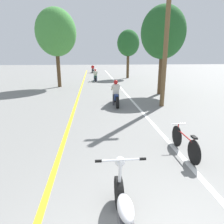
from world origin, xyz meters
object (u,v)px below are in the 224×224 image
motorcycle_foreground (125,216)px  motorcycle_rider_far (93,70)px  motorcycle_rider_lead (116,96)px  bicycle_parked (185,143)px  utility_pole (166,41)px  motorcycle_rider_mid (95,77)px  roadside_tree_right_far (128,43)px  roadside_tree_left (56,33)px  roadside_tree_right_near (163,33)px

motorcycle_foreground → motorcycle_rider_far: size_ratio=1.02×
motorcycle_rider_lead → bicycle_parked: bearing=-78.1°
utility_pole → motorcycle_rider_far: (-3.70, 22.50, -2.92)m
motorcycle_foreground → bicycle_parked: (2.12, 2.52, -0.05)m
motorcycle_foreground → motorcycle_rider_mid: 19.59m
roadside_tree_right_far → bicycle_parked: bearing=-95.2°
roadside_tree_right_far → roadside_tree_left: size_ratio=0.86×
motorcycle_foreground → roadside_tree_right_near: bearing=69.1°
roadside_tree_right_far → motorcycle_rider_far: 9.97m
motorcycle_foreground → motorcycle_rider_lead: bearing=84.3°
motorcycle_rider_mid → motorcycle_rider_far: 10.99m
roadside_tree_right_far → bicycle_parked: (-1.81, -19.78, -3.73)m
utility_pole → motorcycle_foreground: bearing=-112.8°
roadside_tree_right_far → motorcycle_rider_far: size_ratio=2.86×
roadside_tree_right_far → roadside_tree_left: bearing=-138.3°
utility_pole → motorcycle_rider_far: 22.99m
roadside_tree_right_far → motorcycle_rider_mid: bearing=-146.0°
motorcycle_rider_mid → motorcycle_rider_far: size_ratio=1.06×
roadside_tree_right_near → roadside_tree_right_far: (-0.50, 10.69, -0.11)m
roadside_tree_right_near → utility_pole: bearing=-106.5°
roadside_tree_right_near → bicycle_parked: (-2.31, -9.09, -3.84)m
motorcycle_rider_lead → bicycle_parked: motorcycle_rider_lead is taller
roadside_tree_right_near → bicycle_parked: size_ratio=3.44×
motorcycle_rider_mid → bicycle_parked: bearing=-82.6°
roadside_tree_right_near → motorcycle_rider_mid: size_ratio=2.87×
roadside_tree_right_near → roadside_tree_left: (-7.80, 4.19, 0.36)m
roadside_tree_left → motorcycle_rider_far: 15.61m
motorcycle_rider_mid → bicycle_parked: size_ratio=1.20×
roadside_tree_right_far → motorcycle_foreground: 22.95m
roadside_tree_right_near → motorcycle_rider_lead: (-3.58, -3.07, -3.65)m
roadside_tree_right_near → motorcycle_foreground: size_ratio=2.96×
motorcycle_foreground → utility_pole: bearing=67.2°
roadside_tree_right_far → motorcycle_foreground: size_ratio=2.80×
roadside_tree_right_far → motorcycle_rider_lead: roadside_tree_right_far is taller
motorcycle_foreground → bicycle_parked: 3.30m
roadside_tree_right_far → roadside_tree_left: roadside_tree_left is taller
utility_pole → roadside_tree_right_near: bearing=73.5°
motorcycle_rider_far → motorcycle_foreground: bearing=-89.4°
roadside_tree_right_far → motorcycle_rider_mid: roadside_tree_right_far is taller
roadside_tree_right_near → roadside_tree_left: bearing=151.7°
utility_pole → bicycle_parked: size_ratio=3.84×
motorcycle_rider_mid → motorcycle_rider_lead: bearing=-85.1°
utility_pole → motorcycle_rider_far: utility_pole is taller
utility_pole → roadside_tree_left: 10.33m
roadside_tree_right_near → motorcycle_rider_mid: bearing=119.6°
roadside_tree_right_far → motorcycle_rider_lead: size_ratio=2.65×
bicycle_parked → motorcycle_rider_lead: bearing=101.9°
roadside_tree_right_near → roadside_tree_left: size_ratio=0.92×
bicycle_parked → motorcycle_foreground: bearing=-130.1°
bicycle_parked → roadside_tree_right_near: bearing=75.7°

